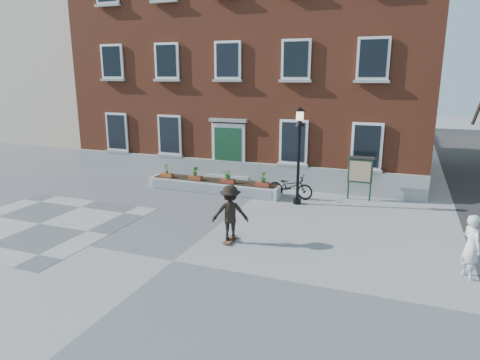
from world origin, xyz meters
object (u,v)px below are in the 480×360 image
at_px(bicycle, 290,186).
at_px(notice_board, 360,171).
at_px(bystander, 471,247).
at_px(skateboarder, 230,213).
at_px(lamp_post, 299,143).

xyz_separation_m(bicycle, notice_board, (2.79, 0.77, 0.75)).
relative_size(bicycle, notice_board, 1.05).
distance_m(bicycle, bystander, 8.33).
height_order(bystander, skateboarder, skateboarder).
relative_size(lamp_post, notice_board, 2.10).
relative_size(notice_board, skateboarder, 1.01).
bearing_deg(bicycle, bystander, -132.37).
distance_m(bicycle, notice_board, 2.99).
bearing_deg(skateboarder, bicycle, 84.68).
bearing_deg(lamp_post, skateboarder, -101.93).
bearing_deg(notice_board, lamp_post, -147.23).
bearing_deg(bystander, lamp_post, 21.63).
relative_size(bystander, skateboarder, 0.93).
xyz_separation_m(lamp_post, skateboarder, (-1.00, -4.76, -1.58)).
bearing_deg(lamp_post, bystander, -39.89).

